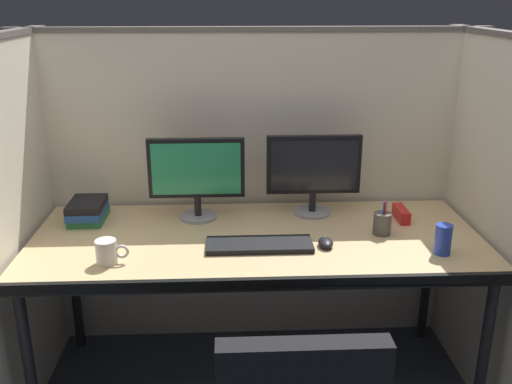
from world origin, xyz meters
TOP-DOWN VIEW (x-y plane):
  - cubicle_partition_rear at (0.00, 0.74)m, footprint 2.21×0.06m
  - cubicle_partition_left at (-0.99, 0.20)m, footprint 0.06×1.41m
  - cubicle_partition_right at (0.99, 0.20)m, footprint 0.06×1.41m
  - desk at (0.00, 0.29)m, footprint 1.90×0.80m
  - monitor_left at (-0.26, 0.52)m, footprint 0.43×0.17m
  - monitor_right at (0.27, 0.55)m, footprint 0.43×0.17m
  - keyboard_main at (0.01, 0.18)m, footprint 0.43×0.15m
  - computer_mouse at (0.27, 0.18)m, footprint 0.06×0.10m
  - pen_cup at (0.54, 0.29)m, footprint 0.08×0.08m
  - red_stapler at (0.67, 0.45)m, footprint 0.04×0.15m
  - book_stack at (-0.75, 0.51)m, footprint 0.15×0.22m
  - soda_can at (0.72, 0.09)m, footprint 0.07×0.07m
  - coffee_mug at (-0.58, 0.07)m, footprint 0.13×0.08m

SIDE VIEW (x-z plane):
  - desk at x=0.00m, z-range 0.32..1.06m
  - keyboard_main at x=0.01m, z-range 0.74..0.76m
  - computer_mouse at x=0.27m, z-range 0.74..0.77m
  - red_stapler at x=0.67m, z-range 0.74..0.80m
  - coffee_mug at x=-0.58m, z-range 0.74..0.84m
  - book_stack at x=-0.75m, z-range 0.74..0.84m
  - pen_cup at x=0.54m, z-range 0.71..0.87m
  - cubicle_partition_rear at x=0.00m, z-range 0.00..1.58m
  - cubicle_partition_left at x=-0.99m, z-range 0.00..1.58m
  - cubicle_partition_right at x=0.99m, z-range 0.00..1.58m
  - soda_can at x=0.72m, z-range 0.74..0.86m
  - monitor_left at x=-0.26m, z-range 0.77..1.14m
  - monitor_right at x=0.27m, z-range 0.77..1.14m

